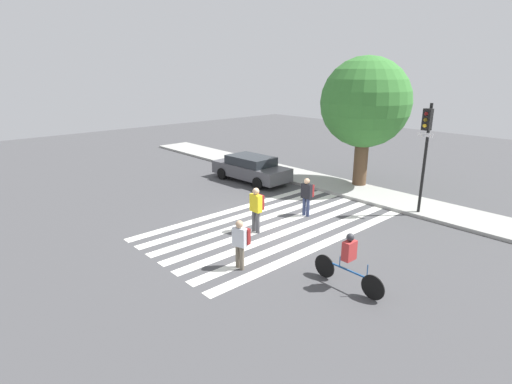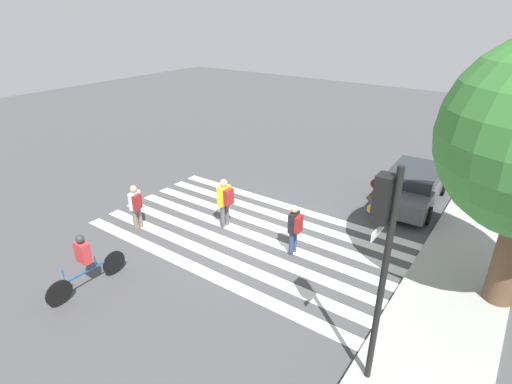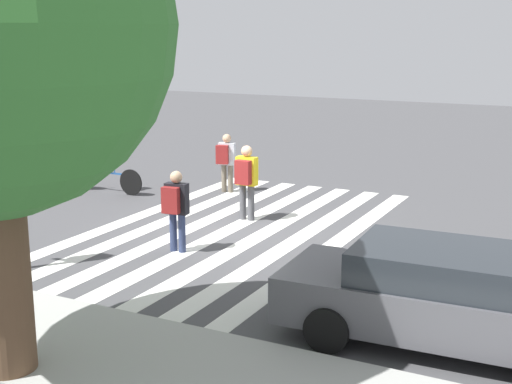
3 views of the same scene
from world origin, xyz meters
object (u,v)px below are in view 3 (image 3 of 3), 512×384
at_px(pedestrian_adult_yellow_jacket, 226,158).
at_px(car_parked_dark_suv, 447,296).
at_px(pedestrian_adult_tall_backpack, 176,205).
at_px(cyclist_mid_street, 106,160).
at_px(pedestrian_child_with_backpack, 246,177).

height_order(pedestrian_adult_yellow_jacket, car_parked_dark_suv, pedestrian_adult_yellow_jacket).
height_order(pedestrian_adult_tall_backpack, cyclist_mid_street, cyclist_mid_street).
bearing_deg(pedestrian_adult_tall_backpack, pedestrian_adult_yellow_jacket, 101.64).
distance_m(pedestrian_adult_tall_backpack, pedestrian_adult_yellow_jacket, 5.36).
bearing_deg(pedestrian_child_with_backpack, pedestrian_adult_yellow_jacket, 130.16).
xyz_separation_m(pedestrian_child_with_backpack, car_parked_dark_suv, (-5.59, 4.65, -0.29)).
bearing_deg(pedestrian_adult_yellow_jacket, pedestrian_adult_tall_backpack, -87.02).
relative_size(pedestrian_adult_tall_backpack, pedestrian_adult_yellow_jacket, 1.03).
relative_size(cyclist_mid_street, car_parked_dark_suv, 0.50).
xyz_separation_m(pedestrian_child_with_backpack, pedestrian_adult_tall_backpack, (0.10, 2.75, -0.06)).
relative_size(pedestrian_adult_tall_backpack, car_parked_dark_suv, 0.35).
xyz_separation_m(pedestrian_child_with_backpack, pedestrian_adult_yellow_jacket, (1.84, -2.32, -0.09)).
relative_size(pedestrian_child_with_backpack, car_parked_dark_suv, 0.37).
relative_size(pedestrian_child_with_backpack, cyclist_mid_street, 0.75).
distance_m(pedestrian_child_with_backpack, pedestrian_adult_yellow_jacket, 2.97).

